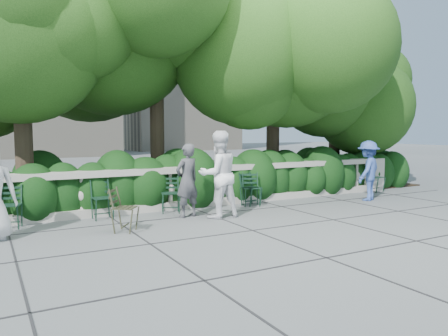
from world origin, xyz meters
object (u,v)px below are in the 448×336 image
chair_weathered (133,232)px  person_woman_grey (187,180)px  chair_b (105,220)px  chair_a (8,230)px  chair_d (255,206)px  chair_e (252,207)px  person_older_blue (368,171)px  chair_c (171,214)px  chair_f (380,192)px  person_casual_man (218,174)px

chair_weathered → person_woman_grey: bearing=-25.8°
chair_b → chair_weathered: size_ratio=1.00×
chair_a → chair_d: size_ratio=1.00×
person_woman_grey → chair_e: bearing=175.2°
chair_e → person_older_blue: 3.38m
chair_c → chair_weathered: same height
chair_c → chair_weathered: bearing=-116.2°
chair_a → person_older_blue: bearing=10.3°
chair_a → person_older_blue: (8.58, -0.79, 0.80)m
chair_c → person_older_blue: 5.41m
chair_a → person_older_blue: person_older_blue is taller
chair_a → chair_e: (5.35, -0.14, 0.00)m
chair_c → person_older_blue: person_older_blue is taller
chair_f → chair_weathered: size_ratio=1.00×
person_older_blue → chair_f: bearing=-173.5°
chair_c → chair_f: bearing=19.3°
chair_c → chair_d: (2.19, -0.08, 0.00)m
chair_a → chair_e: size_ratio=1.00×
chair_a → person_woman_grey: (3.46, -0.50, 0.79)m
chair_c → person_casual_man: bearing=-30.5°
chair_f → chair_weathered: (-8.03, -1.36, 0.00)m
chair_a → chair_weathered: bearing=-17.3°
chair_d → person_woman_grey: person_woman_grey is taller
chair_c → person_woman_grey: bearing=-51.1°
chair_e → chair_weathered: size_ratio=1.00×
chair_c → chair_f: size_ratio=1.00×
chair_f → chair_e: bearing=174.7°
chair_c → person_casual_man: (0.74, -0.86, 0.93)m
person_casual_man → chair_e: bearing=-152.2°
chair_d → chair_weathered: same height
chair_b → person_woman_grey: person_woman_grey is taller
person_woman_grey → chair_f: bearing=169.4°
chair_weathered → person_woman_grey: person_woman_grey is taller
chair_c → chair_weathered: size_ratio=1.00×
chair_d → chair_b: bearing=164.7°
chair_d → chair_f: same height
chair_b → chair_d: same height
chair_e → person_casual_man: bearing=-129.3°
chair_b → chair_c: 1.47m
chair_d → chair_e: bearing=-170.7°
chair_d → chair_c: bearing=164.3°
chair_b → chair_a: bearing=178.5°
chair_f → chair_b: bearing=172.5°
chair_weathered → chair_b: bearing=44.2°
chair_weathered → person_casual_man: person_casual_man is taller
chair_a → chair_weathered: size_ratio=1.00×
chair_f → person_woman_grey: 6.65m
person_older_blue → chair_c: bearing=-32.5°
chair_weathered → person_older_blue: (6.57, 0.50, 0.80)m
chair_d → person_older_blue: bearing=-26.2°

